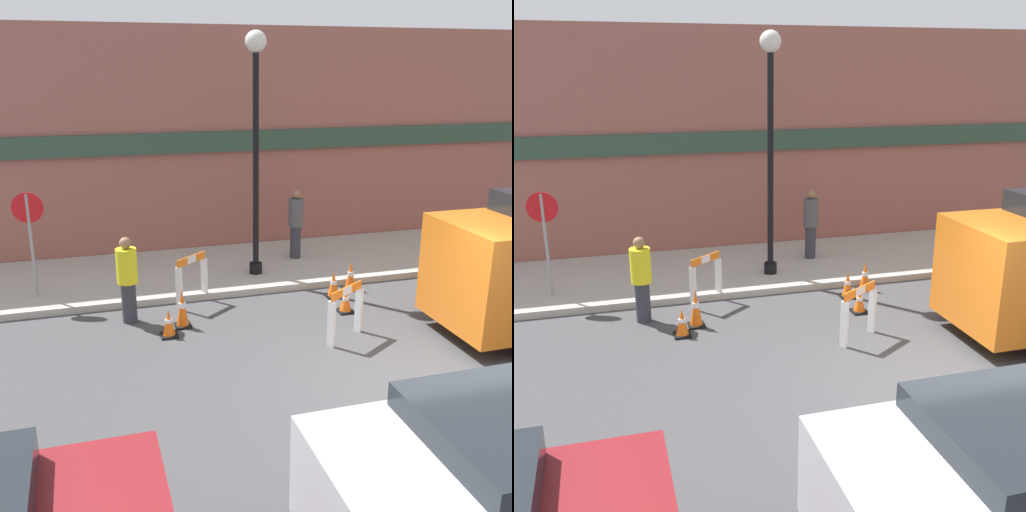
# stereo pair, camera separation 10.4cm
# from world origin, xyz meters

# --- Properties ---
(ground_plane) EXTENTS (60.00, 60.00, 0.00)m
(ground_plane) POSITION_xyz_m (0.00, 0.00, 0.00)
(ground_plane) COLOR #424244
(sidewalk_slab) EXTENTS (18.00, 3.30, 0.14)m
(sidewalk_slab) POSITION_xyz_m (0.00, 6.15, 0.07)
(sidewalk_slab) COLOR #ADA89E
(sidewalk_slab) RESTS_ON ground_plane
(storefront_facade) EXTENTS (18.00, 0.22, 5.50)m
(storefront_facade) POSITION_xyz_m (0.00, 7.88, 2.75)
(storefront_facade) COLOR #93564C
(storefront_facade) RESTS_ON ground_plane
(streetlamp_post) EXTENTS (0.44, 0.44, 5.11)m
(streetlamp_post) POSITION_xyz_m (-1.05, 5.44, 3.43)
(streetlamp_post) COLOR black
(streetlamp_post) RESTS_ON sidewalk_slab
(stop_sign) EXTENTS (0.60, 0.11, 2.12)m
(stop_sign) POSITION_xyz_m (-5.67, 5.30, 1.57)
(stop_sign) COLOR gray
(stop_sign) RESTS_ON sidewalk_slab
(barricade_0) EXTENTS (0.84, 0.59, 0.97)m
(barricade_0) POSITION_xyz_m (-0.43, 2.04, 0.53)
(barricade_0) COLOR white
(barricade_0) RESTS_ON ground_plane
(barricade_1) EXTENTS (0.72, 0.59, 1.03)m
(barricade_1) POSITION_xyz_m (-2.69, 4.35, 0.55)
(barricade_1) COLOR white
(barricade_1) RESTS_ON ground_plane
(traffic_cone_0) EXTENTS (0.30, 0.30, 0.47)m
(traffic_cone_0) POSITION_xyz_m (0.09, 3.14, 0.23)
(traffic_cone_0) COLOR black
(traffic_cone_0) RESTS_ON ground_plane
(traffic_cone_1) EXTENTS (0.30, 0.30, 0.62)m
(traffic_cone_1) POSITION_xyz_m (0.69, 4.23, 0.30)
(traffic_cone_1) COLOR black
(traffic_cone_1) RESTS_ON ground_plane
(traffic_cone_2) EXTENTS (0.30, 0.30, 0.51)m
(traffic_cone_2) POSITION_xyz_m (-3.36, 3.00, 0.24)
(traffic_cone_2) COLOR black
(traffic_cone_2) RESTS_ON ground_plane
(traffic_cone_3) EXTENTS (0.30, 0.30, 0.55)m
(traffic_cone_3) POSITION_xyz_m (0.17, 3.94, 0.26)
(traffic_cone_3) COLOR black
(traffic_cone_3) RESTS_ON ground_plane
(traffic_cone_4) EXTENTS (0.30, 0.30, 0.73)m
(traffic_cone_4) POSITION_xyz_m (-3.06, 3.34, 0.35)
(traffic_cone_4) COLOR black
(traffic_cone_4) RESTS_ON ground_plane
(person_worker) EXTENTS (0.42, 0.42, 1.64)m
(person_worker) POSITION_xyz_m (-3.97, 3.84, 0.87)
(person_worker) COLOR #33333D
(person_worker) RESTS_ON ground_plane
(person_pedestrian) EXTENTS (0.40, 0.40, 1.65)m
(person_pedestrian) POSITION_xyz_m (0.18, 6.27, 1.03)
(person_pedestrian) COLOR #33333D
(person_pedestrian) RESTS_ON sidewalk_slab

